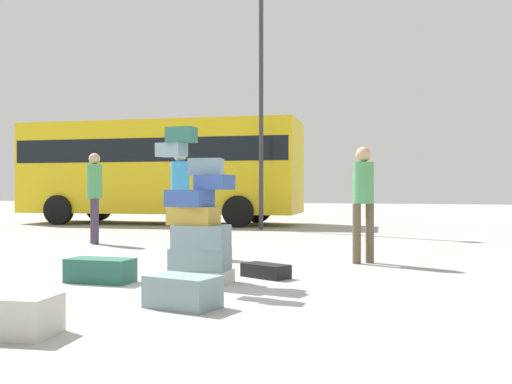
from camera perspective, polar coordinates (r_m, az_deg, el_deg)
ground_plane at (r=6.23m, az=-10.79°, el=-9.56°), size 80.00×80.00×0.00m
suitcase_tower at (r=6.52m, az=-5.81°, el=-3.51°), size 0.79×0.75×1.74m
suitcase_cream_left_side at (r=4.58m, az=-23.23°, el=-11.25°), size 0.68×0.48×0.29m
suitcase_teal_right_side at (r=6.80m, az=-15.31°, el=-7.58°), size 0.76×0.39×0.27m
suitcase_black_foreground_near at (r=6.92m, az=0.98°, el=-7.88°), size 0.65×0.50×0.17m
suitcase_slate_foreground_far at (r=5.22m, az=-7.34°, el=-9.85°), size 0.69×0.50×0.29m
person_bearded_onlooker at (r=9.27m, az=-7.60°, el=0.07°), size 0.30×0.30×1.73m
person_tourist_with_camera at (r=11.59m, az=-15.85°, el=0.24°), size 0.30×0.30×1.78m
person_passerby_in_red at (r=8.34m, az=10.68°, el=-0.15°), size 0.30×0.30×1.68m
parked_bus at (r=18.21m, az=-9.45°, el=2.63°), size 8.92×3.41×3.15m
lamp_post at (r=15.60m, az=0.51°, el=12.45°), size 0.36×0.36×6.80m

